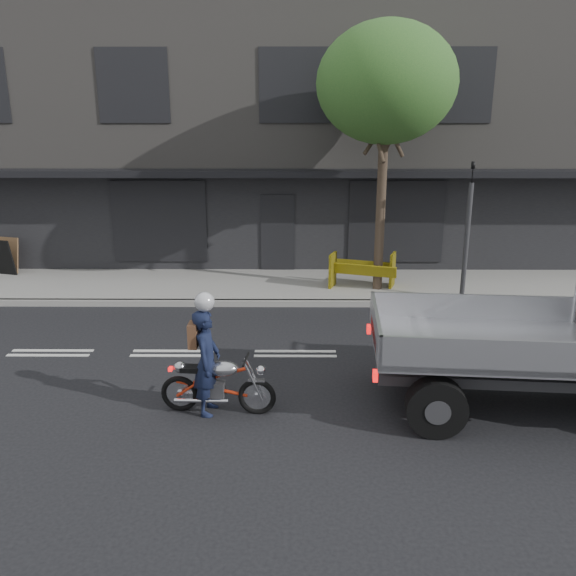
# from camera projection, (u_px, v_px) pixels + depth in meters

# --- Properties ---
(ground) EXTENTS (80.00, 80.00, 0.00)m
(ground) POSITION_uv_depth(u_px,v_px,m) (295.00, 354.00, 10.95)
(ground) COLOR black
(ground) RESTS_ON ground
(sidewalk) EXTENTS (32.00, 3.20, 0.15)m
(sidewalk) POSITION_uv_depth(u_px,v_px,m) (294.00, 286.00, 15.45)
(sidewalk) COLOR gray
(sidewalk) RESTS_ON ground
(kerb) EXTENTS (32.00, 0.20, 0.15)m
(kerb) POSITION_uv_depth(u_px,v_px,m) (295.00, 303.00, 13.91)
(kerb) COLOR gray
(kerb) RESTS_ON ground
(building_main) EXTENTS (26.00, 10.00, 8.00)m
(building_main) POSITION_uv_depth(u_px,v_px,m) (294.00, 136.00, 20.74)
(building_main) COLOR slate
(building_main) RESTS_ON ground
(street_tree) EXTENTS (3.40, 3.40, 6.74)m
(street_tree) POSITION_uv_depth(u_px,v_px,m) (386.00, 84.00, 13.54)
(street_tree) COLOR #382B21
(street_tree) RESTS_ON ground
(traffic_light_pole) EXTENTS (0.12, 0.12, 3.50)m
(traffic_light_pole) POSITION_uv_depth(u_px,v_px,m) (467.00, 239.00, 13.69)
(traffic_light_pole) COLOR #2D2D30
(traffic_light_pole) RESTS_ON ground
(motorcycle) EXTENTS (1.80, 0.52, 0.92)m
(motorcycle) POSITION_uv_depth(u_px,v_px,m) (218.00, 384.00, 8.58)
(motorcycle) COLOR black
(motorcycle) RESTS_ON ground
(rider) EXTENTS (0.44, 0.63, 1.65)m
(rider) POSITION_uv_depth(u_px,v_px,m) (207.00, 362.00, 8.48)
(rider) COLOR #121933
(rider) RESTS_ON ground
(construction_barrier) EXTENTS (1.84, 1.21, 0.96)m
(construction_barrier) POSITION_uv_depth(u_px,v_px,m) (364.00, 271.00, 14.74)
(construction_barrier) COLOR yellow
(construction_barrier) RESTS_ON sidewalk
(sandwich_board) EXTENTS (0.76, 0.62, 1.04)m
(sandwich_board) POSITION_uv_depth(u_px,v_px,m) (3.00, 257.00, 16.17)
(sandwich_board) COLOR black
(sandwich_board) RESTS_ON sidewalk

